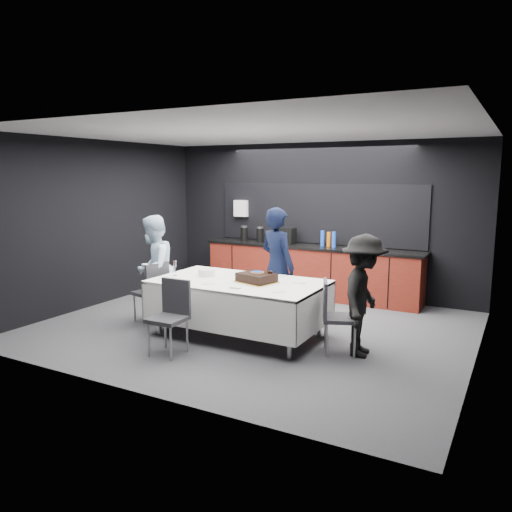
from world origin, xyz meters
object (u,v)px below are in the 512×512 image
at_px(cake_assembly, 257,278).
at_px(plate_stack, 207,273).
at_px(chair_right, 334,311).
at_px(chair_near, 171,311).
at_px(person_center, 277,266).
at_px(champagne_flute, 175,265).
at_px(chair_left, 153,288).
at_px(person_right, 363,296).
at_px(person_left, 153,268).
at_px(party_table, 239,290).

xyz_separation_m(cake_assembly, plate_stack, (-0.83, 0.03, -0.01)).
xyz_separation_m(chair_right, chair_near, (-1.79, -0.95, 0.00)).
distance_m(chair_right, person_center, 1.48).
bearing_deg(chair_right, champagne_flute, -177.05).
distance_m(chair_left, person_right, 3.17).
relative_size(person_center, person_left, 1.08).
height_order(party_table, chair_left, chair_left).
xyz_separation_m(chair_left, person_right, (3.16, 0.17, 0.22)).
relative_size(chair_near, person_center, 0.53).
bearing_deg(plate_stack, cake_assembly, -1.92).
relative_size(champagne_flute, person_left, 0.14).
bearing_deg(chair_near, champagne_flute, 124.53).
distance_m(plate_stack, chair_near, 1.09).
bearing_deg(chair_right, person_left, 178.53).
bearing_deg(plate_stack, party_table, -5.62).
height_order(champagne_flute, chair_right, champagne_flute).
xyz_separation_m(plate_stack, chair_near, (0.16, -1.03, -0.30)).
xyz_separation_m(party_table, cake_assembly, (0.27, 0.03, 0.20)).
relative_size(party_table, champagne_flute, 10.36).
xyz_separation_m(cake_assembly, person_center, (-0.06, 0.76, 0.03)).
distance_m(plate_stack, chair_right, 1.97).
relative_size(cake_assembly, chair_left, 0.64).
bearing_deg(person_left, chair_near, 34.97).
xyz_separation_m(champagne_flute, chair_right, (2.36, 0.12, -0.40)).
bearing_deg(chair_near, plate_stack, 98.68).
relative_size(chair_left, chair_near, 1.00).
bearing_deg(party_table, chair_right, -1.20).
height_order(champagne_flute, person_center, person_center).
height_order(party_table, person_left, person_left).
xyz_separation_m(party_table, person_left, (-1.53, 0.05, 0.17)).
distance_m(chair_near, person_left, 1.55).
xyz_separation_m(cake_assembly, person_right, (1.46, 0.05, -0.09)).
bearing_deg(champagne_flute, person_left, 160.72).
xyz_separation_m(chair_near, person_right, (2.13, 1.05, 0.22)).
bearing_deg(chair_right, party_table, 178.80).
distance_m(champagne_flute, chair_right, 2.40).
relative_size(cake_assembly, chair_right, 0.64).
distance_m(party_table, person_left, 1.54).
bearing_deg(chair_near, person_center, 71.05).
bearing_deg(cake_assembly, chair_right, -2.88).
bearing_deg(person_center, champagne_flute, 60.11).
bearing_deg(champagne_flute, plate_stack, 26.61).
height_order(cake_assembly, champagne_flute, champagne_flute).
height_order(chair_left, person_center, person_center).
bearing_deg(party_table, person_left, 178.29).
xyz_separation_m(chair_left, person_left, (-0.10, 0.14, 0.27)).
relative_size(chair_right, chair_near, 1.00).
bearing_deg(party_table, chair_left, -176.13).
bearing_deg(person_left, chair_right, 75.64).
xyz_separation_m(chair_near, person_left, (-1.13, 1.02, 0.27)).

